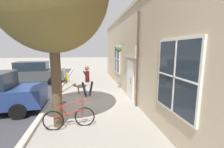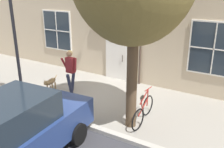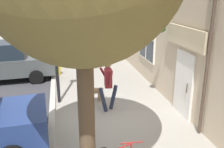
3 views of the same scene
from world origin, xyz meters
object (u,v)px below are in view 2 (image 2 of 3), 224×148
object	(u,v)px
dog_on_leash	(50,82)
street_lamp	(13,24)
pedestrian_walking	(70,67)
leaning_bicycle	(143,111)
parked_car_mid_block	(12,133)

from	to	relation	value
dog_on_leash	street_lamp	bearing A→B (deg)	-12.03
pedestrian_walking	leaning_bicycle	size ratio (longest dim) A/B	1.01
leaning_bicycle	parked_car_mid_block	distance (m)	3.94
pedestrian_walking	parked_car_mid_block	bearing A→B (deg)	22.51
pedestrian_walking	parked_car_mid_block	xyz separation A→B (m)	(4.13, 1.71, -0.19)
pedestrian_walking	dog_on_leash	distance (m)	1.08
pedestrian_walking	dog_on_leash	xyz separation A→B (m)	(0.43, -0.75, -0.65)
dog_on_leash	leaning_bicycle	xyz separation A→B (m)	(0.23, 4.25, -0.03)
dog_on_leash	street_lamp	distance (m)	2.77
leaning_bicycle	parked_car_mid_block	xyz separation A→B (m)	(3.48, -1.79, 0.50)
dog_on_leash	parked_car_mid_block	size ratio (longest dim) A/B	0.24
dog_on_leash	parked_car_mid_block	distance (m)	4.47
parked_car_mid_block	street_lamp	world-z (taller)	street_lamp
pedestrian_walking	leaning_bicycle	distance (m)	3.62
dog_on_leash	leaning_bicycle	distance (m)	4.25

